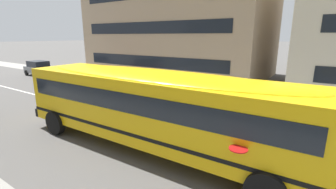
{
  "coord_description": "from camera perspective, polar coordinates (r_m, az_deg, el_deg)",
  "views": [
    {
      "loc": [
        7.88,
        -8.84,
        4.37
      ],
      "look_at": [
        2.63,
        -0.95,
        2.0
      ],
      "focal_mm": 25.07,
      "sensor_mm": 36.0,
      "label": 1
    }
  ],
  "objects": [
    {
      "name": "sidewalk_far",
      "position": [
        18.96,
        8.13,
        0.61
      ],
      "size": [
        120.0,
        3.0,
        0.01
      ],
      "primitive_type": "cube",
      "color": "gray",
      "rests_on": "ground_plane"
    },
    {
      "name": "ground_plane",
      "position": [
        12.62,
        -7.62,
        -6.33
      ],
      "size": [
        400.0,
        400.0,
        0.0
      ],
      "primitive_type": "plane",
      "color": "#54514F"
    },
    {
      "name": "school_bus",
      "position": [
        8.96,
        -2.38,
        -2.33
      ],
      "size": [
        13.94,
        3.31,
        3.11
      ],
      "rotation": [
        0.0,
        0.0,
        0.02
      ],
      "color": "yellow",
      "rests_on": "ground_plane"
    },
    {
      "name": "parked_car_red_far_corner",
      "position": [
        23.04,
        -18.47,
        4.54
      ],
      "size": [
        3.93,
        1.94,
        1.64
      ],
      "rotation": [
        0.0,
        0.0,
        -0.02
      ],
      "color": "maroon",
      "rests_on": "ground_plane"
    },
    {
      "name": "lane_centreline",
      "position": [
        12.62,
        -7.62,
        -6.31
      ],
      "size": [
        110.0,
        0.16,
        0.01
      ],
      "primitive_type": "cube",
      "color": "silver",
      "rests_on": "ground_plane"
    },
    {
      "name": "apartment_block_far_left",
      "position": [
        28.06,
        2.96,
        18.71
      ],
      "size": [
        19.45,
        11.72,
        13.3
      ],
      "color": "tan",
      "rests_on": "ground_plane"
    },
    {
      "name": "parked_car_grey_mid_block",
      "position": [
        30.24,
        -28.86,
        5.64
      ],
      "size": [
        3.96,
        1.99,
        1.64
      ],
      "rotation": [
        0.0,
        0.0,
        -0.03
      ],
      "color": "gray",
      "rests_on": "ground_plane"
    }
  ]
}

